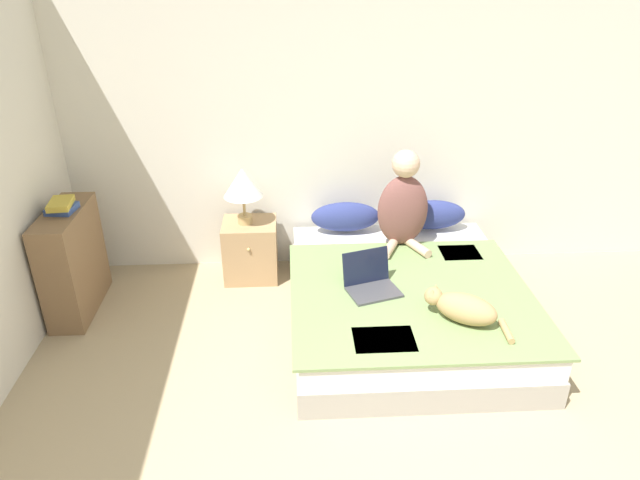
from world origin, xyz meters
TOP-DOWN VIEW (x-y plane):
  - wall_back at (0.00, 3.27)m, footprint 5.89×0.05m
  - bed at (0.20, 2.23)m, footprint 1.68×1.93m
  - pillow_near at (-0.17, 3.07)m, footprint 0.58×0.22m
  - pillow_far at (0.56, 3.07)m, footprint 0.58×0.22m
  - person_sitting at (0.25, 2.79)m, footprint 0.40×0.39m
  - cat_tabby at (0.45, 1.69)m, footprint 0.49×0.44m
  - laptop_open at (-0.08, 2.11)m, footprint 0.42×0.39m
  - nightstand at (-0.98, 3.00)m, footprint 0.44×0.41m
  - table_lamp at (-1.01, 3.00)m, footprint 0.32×0.32m
  - bookshelf at (-2.28, 2.58)m, footprint 0.26×0.75m
  - book_stack_top at (-2.28, 2.58)m, footprint 0.20×0.25m

SIDE VIEW (x-z plane):
  - bed at x=0.20m, z-range 0.00..0.38m
  - nightstand at x=-0.98m, z-range 0.00..0.50m
  - bookshelf at x=-2.28m, z-range 0.00..0.82m
  - laptop_open at x=-0.08m, z-range 0.31..0.56m
  - cat_tabby at x=0.45m, z-range 0.38..0.58m
  - pillow_near at x=-0.17m, z-range 0.38..0.63m
  - pillow_far at x=0.56m, z-range 0.38..0.63m
  - person_sitting at x=0.25m, z-range 0.33..1.12m
  - table_lamp at x=-1.01m, z-range 0.61..1.08m
  - book_stack_top at x=-2.28m, z-range 0.82..0.91m
  - wall_back at x=0.00m, z-range 0.00..2.55m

